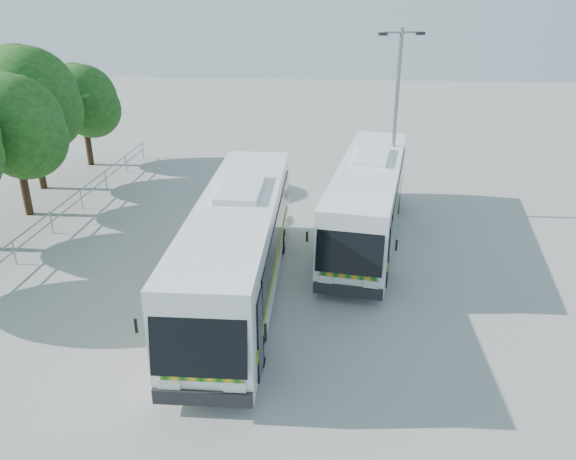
# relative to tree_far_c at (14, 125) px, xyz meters

# --- Properties ---
(ground) EXTENTS (100.00, 100.00, 0.00)m
(ground) POSITION_rel_tree_far_c_xyz_m (12.12, -5.10, -4.26)
(ground) COLOR #999994
(ground) RESTS_ON ground
(kerb_divider) EXTENTS (0.40, 16.00, 0.15)m
(kerb_divider) POSITION_rel_tree_far_c_xyz_m (9.82, -3.10, -4.18)
(kerb_divider) COLOR #B2B2AD
(kerb_divider) RESTS_ON ground
(railing) EXTENTS (0.06, 22.00, 1.00)m
(railing) POSITION_rel_tree_far_c_xyz_m (2.12, -1.10, -3.52)
(railing) COLOR gray
(railing) RESTS_ON ground
(tree_far_c) EXTENTS (4.97, 4.69, 6.49)m
(tree_far_c) POSITION_rel_tree_far_c_xyz_m (0.00, 0.00, 0.00)
(tree_far_c) COLOR #382314
(tree_far_c) RESTS_ON ground
(tree_far_d) EXTENTS (5.62, 5.30, 7.33)m
(tree_far_d) POSITION_rel_tree_far_c_xyz_m (-1.19, 3.70, 0.56)
(tree_far_d) COLOR #382314
(tree_far_d) RESTS_ON ground
(tree_far_e) EXTENTS (4.54, 4.28, 5.92)m
(tree_far_e) POSITION_rel_tree_far_c_xyz_m (-0.51, 8.20, -0.37)
(tree_far_e) COLOR #382314
(tree_far_e) RESTS_ON ground
(coach_main) EXTENTS (2.83, 12.46, 3.44)m
(coach_main) POSITION_rel_tree_far_c_xyz_m (11.12, -6.60, -2.37)
(coach_main) COLOR white
(coach_main) RESTS_ON ground
(coach_adjacent) EXTENTS (4.00, 11.90, 3.24)m
(coach_adjacent) POSITION_rel_tree_far_c_xyz_m (15.66, -1.29, -2.48)
(coach_adjacent) COLOR white
(coach_adjacent) RESTS_ON ground
(lamppost) EXTENTS (2.00, 0.75, 8.33)m
(lamppost) POSITION_rel_tree_far_c_xyz_m (16.83, 1.73, 0.34)
(lamppost) COLOR gray
(lamppost) RESTS_ON ground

